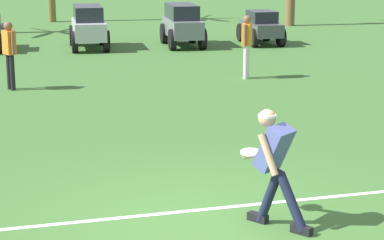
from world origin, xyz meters
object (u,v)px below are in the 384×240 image
parked_car_slot_d (261,27)px  teammate_near_sideline (247,41)px  frisbee_in_flight (251,152)px  parked_car_slot_b (88,26)px  frisbee_thrower (274,162)px  parked_car_slot_c (182,24)px  teammate_midfield (9,49)px

parked_car_slot_d → teammate_near_sideline: bearing=-111.0°
frisbee_in_flight → parked_car_slot_b: parked_car_slot_b is taller
frisbee_thrower → parked_car_slot_c: bearing=82.0°
parked_car_slot_d → frisbee_in_flight: bearing=-108.3°
teammate_midfield → parked_car_slot_d: teammate_midfield is taller
frisbee_thrower → teammate_near_sideline: bearing=75.1°
teammate_midfield → parked_car_slot_c: size_ratio=0.64×
teammate_near_sideline → teammate_midfield: 5.68m
frisbee_thrower → parked_car_slot_c: 15.78m
frisbee_thrower → parked_car_slot_c: size_ratio=0.58×
teammate_near_sideline → parked_car_slot_c: teammate_near_sideline is taller
parked_car_slot_c → frisbee_thrower: bearing=-98.0°
frisbee_in_flight → parked_car_slot_c: parked_car_slot_c is taller
parked_car_slot_c → teammate_midfield: bearing=-130.4°
frisbee_thrower → parked_car_slot_b: frisbee_thrower is taller
teammate_midfield → frisbee_in_flight: bearing=-71.2°
parked_car_slot_c → parked_car_slot_d: (2.64, -0.06, -0.16)m
frisbee_thrower → parked_car_slot_b: 15.76m
teammate_near_sideline → teammate_midfield: bearing=-177.9°
teammate_midfield → teammate_near_sideline: bearing=2.1°
teammate_midfield → parked_car_slot_b: teammate_midfield is taller
frisbee_thrower → teammate_near_sideline: 9.88m
parked_car_slot_c → frisbee_in_flight: bearing=-98.8°
frisbee_in_flight → teammate_near_sideline: teammate_near_sideline is taller
parked_car_slot_b → teammate_midfield: bearing=-110.1°
frisbee_in_flight → teammate_midfield: 9.33m
frisbee_thrower → parked_car_slot_d: frisbee_thrower is taller
frisbee_in_flight → parked_car_slot_c: 15.30m
teammate_midfield → parked_car_slot_c: teammate_midfield is taller
frisbee_thrower → teammate_near_sideline: size_ratio=0.91×
parked_car_slot_b → parked_car_slot_c: bearing=-2.1°
teammate_midfield → parked_car_slot_d: size_ratio=0.71×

